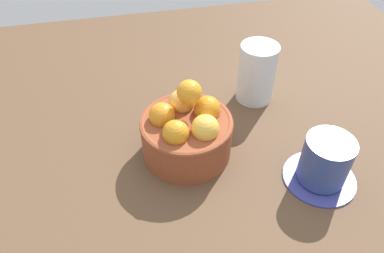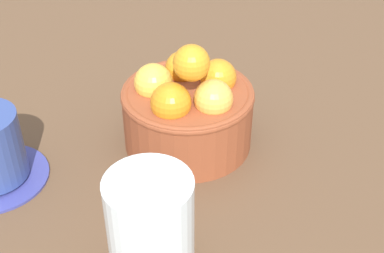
% 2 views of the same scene
% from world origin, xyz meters
% --- Properties ---
extents(ground_plane, '(1.24, 1.05, 0.04)m').
position_xyz_m(ground_plane, '(0.00, 0.00, -0.02)').
color(ground_plane, brown).
extents(terracotta_bowl, '(0.14, 0.14, 0.13)m').
position_xyz_m(terracotta_bowl, '(0.00, 0.00, 0.05)').
color(terracotta_bowl, brown).
rests_on(terracotta_bowl, ground_plane).
extents(water_glass, '(0.07, 0.07, 0.11)m').
position_xyz_m(water_glass, '(0.16, 0.11, 0.06)').
color(water_glass, silver).
rests_on(water_glass, ground_plane).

